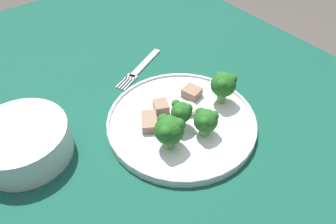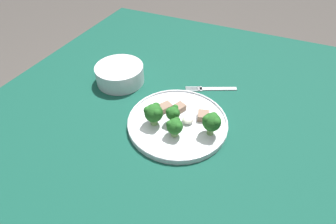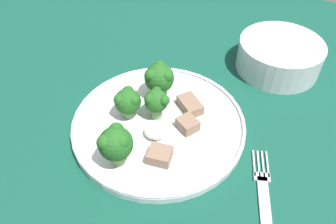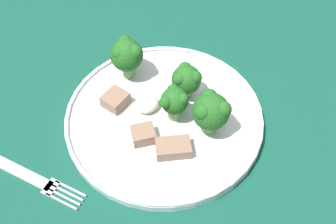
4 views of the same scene
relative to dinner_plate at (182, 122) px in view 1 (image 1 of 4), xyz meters
name	(u,v)px [view 1 (image 1 of 4)]	position (x,y,z in m)	size (l,w,h in m)	color
table	(146,170)	(0.01, 0.09, -0.09)	(1.38, 1.07, 0.72)	#114738
dinner_plate	(182,122)	(0.00, 0.00, 0.00)	(0.29, 0.29, 0.02)	white
fork	(140,68)	(0.20, -0.04, -0.01)	(0.09, 0.16, 0.00)	silver
cream_bowl	(23,143)	(0.11, 0.26, 0.02)	(0.16, 0.16, 0.06)	silver
broccoli_floret_near_rim_left	(223,84)	(-0.01, -0.10, 0.05)	(0.05, 0.05, 0.07)	#709E56
broccoli_floret_center_left	(181,112)	(-0.01, 0.01, 0.04)	(0.04, 0.04, 0.06)	#709E56
broccoli_floret_back_left	(206,121)	(-0.05, -0.01, 0.04)	(0.05, 0.04, 0.05)	#709E56
broccoli_floret_front_left	(169,130)	(-0.03, 0.06, 0.04)	(0.05, 0.05, 0.07)	#709E56
meat_slice_front_slice	(161,107)	(0.05, 0.01, 0.01)	(0.04, 0.04, 0.02)	#846651
meat_slice_middle_slice	(192,92)	(0.04, -0.06, 0.01)	(0.04, 0.04, 0.02)	#846651
meat_slice_rear_slice	(149,122)	(0.03, 0.06, 0.01)	(0.06, 0.05, 0.02)	#846651
sauce_dollop	(189,108)	(0.01, -0.03, 0.01)	(0.04, 0.03, 0.02)	silver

